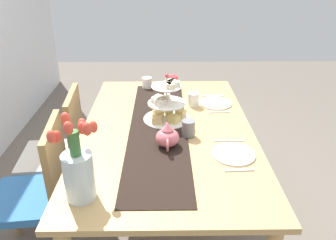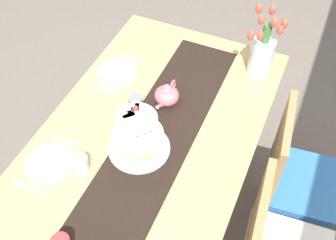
{
  "view_description": "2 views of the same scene",
  "coord_description": "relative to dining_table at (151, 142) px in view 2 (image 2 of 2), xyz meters",
  "views": [
    {
      "loc": [
        -1.8,
        0.02,
        1.73
      ],
      "look_at": [
        -0.1,
        -0.0,
        0.88
      ],
      "focal_mm": 35.8,
      "sensor_mm": 36.0,
      "label": 1
    },
    {
      "loc": [
        1.13,
        0.59,
        2.36
      ],
      "look_at": [
        -0.04,
        0.08,
        0.85
      ],
      "focal_mm": 43.32,
      "sensor_mm": 36.0,
      "label": 2
    }
  ],
  "objects": [
    {
      "name": "knife_left",
      "position": [
        -0.16,
        -0.35,
        0.1
      ],
      "size": [
        0.02,
        0.17,
        0.01
      ],
      "primitive_type": "cube",
      "rotation": [
        0.0,
        0.0,
        0.02
      ],
      "color": "silver",
      "rests_on": "dining_table"
    },
    {
      "name": "fork_left",
      "position": [
        -0.45,
        -0.35,
        0.1
      ],
      "size": [
        0.02,
        0.15,
        0.01
      ],
      "primitive_type": "cube",
      "rotation": [
        0.0,
        0.0,
        0.05
      ],
      "color": "silver",
      "rests_on": "dining_table"
    },
    {
      "name": "tulip_vase",
      "position": [
        -0.64,
        0.38,
        0.25
      ],
      "size": [
        0.19,
        0.18,
        0.4
      ],
      "color": "silver",
      "rests_on": "dining_table"
    },
    {
      "name": "table_runner",
      "position": [
        0.0,
        0.05,
        0.1
      ],
      "size": [
        1.46,
        0.35,
        0.0
      ],
      "primitive_type": "cube",
      "color": "black",
      "rests_on": "dining_table"
    },
    {
      "name": "dinner_plate_left",
      "position": [
        -0.3,
        -0.35,
        0.1
      ],
      "size": [
        0.23,
        0.23,
        0.01
      ],
      "primitive_type": "cylinder",
      "color": "white",
      "rests_on": "dining_table"
    },
    {
      "name": "teapot",
      "position": [
        -0.21,
        0.0,
        0.16
      ],
      "size": [
        0.24,
        0.13,
        0.14
      ],
      "color": "#D66B75",
      "rests_on": "table_runner"
    },
    {
      "name": "mug_grey",
      "position": [
        -0.09,
        -0.12,
        0.15
      ],
      "size": [
        0.08,
        0.08,
        0.09
      ],
      "primitive_type": "cylinder",
      "color": "slate",
      "rests_on": "table_runner"
    },
    {
      "name": "mug_white_text",
      "position": [
        0.34,
        -0.19,
        0.15
      ],
      "size": [
        0.08,
        0.08,
        0.09
      ],
      "primitive_type": "cylinder",
      "color": "white",
      "rests_on": "dining_table"
    },
    {
      "name": "chair_left",
      "position": [
        -0.23,
        0.74,
        -0.17
      ],
      "size": [
        0.46,
        0.46,
        0.91
      ],
      "color": "olive",
      "rests_on": "ground_plane"
    },
    {
      "name": "tiered_cake_stand",
      "position": [
        0.12,
        0.0,
        0.2
      ],
      "size": [
        0.3,
        0.3,
        0.3
      ],
      "color": "beige",
      "rests_on": "table_runner"
    },
    {
      "name": "dinner_plate_right",
      "position": [
        0.37,
        -0.35,
        0.1
      ],
      "size": [
        0.23,
        0.23,
        0.01
      ],
      "primitive_type": "cylinder",
      "color": "white",
      "rests_on": "dining_table"
    },
    {
      "name": "ground_plane",
      "position": [
        0.0,
        0.0,
        -0.67
      ],
      "size": [
        8.0,
        8.0,
        0.0
      ],
      "primitive_type": "plane",
      "color": "#6B6056"
    },
    {
      "name": "knife_right",
      "position": [
        0.52,
        -0.35,
        0.1
      ],
      "size": [
        0.02,
        0.17,
        0.01
      ],
      "primitive_type": "cube",
      "rotation": [
        0.0,
        0.0,
        -0.02
      ],
      "color": "silver",
      "rests_on": "dining_table"
    },
    {
      "name": "dining_table",
      "position": [
        0.0,
        0.0,
        0.0
      ],
      "size": [
        1.68,
        1.03,
        0.77
      ],
      "color": "tan",
      "rests_on": "ground_plane"
    },
    {
      "name": "fork_right",
      "position": [
        0.23,
        -0.35,
        0.1
      ],
      "size": [
        0.02,
        0.15,
        0.01
      ],
      "primitive_type": "cube",
      "rotation": [
        0.0,
        0.0,
        0.03
      ],
      "color": "silver",
      "rests_on": "dining_table"
    }
  ]
}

